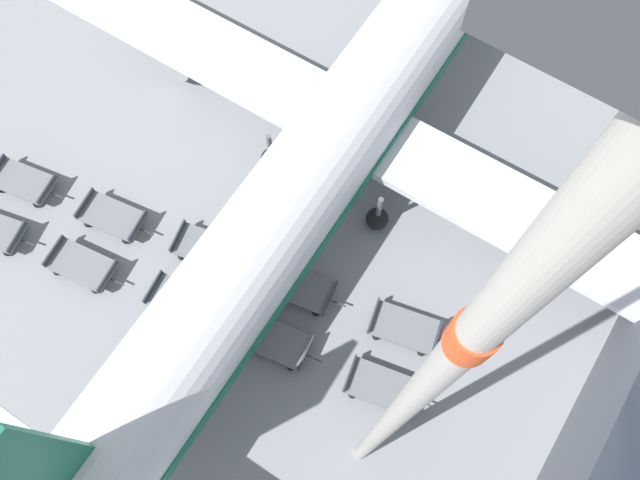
{
  "coord_description": "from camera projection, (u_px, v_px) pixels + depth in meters",
  "views": [
    {
      "loc": [
        23.12,
        -19.92,
        26.67
      ],
      "look_at": [
        17.28,
        -11.21,
        1.03
      ],
      "focal_mm": 35.0,
      "sensor_mm": 36.0,
      "label": 1
    }
  ],
  "objects": [
    {
      "name": "baggage_dolly_row_near_col_c",
      "position": [
        183.0,
        302.0,
        27.2
      ],
      "size": [
        3.69,
        2.03,
        0.92
      ],
      "color": "slate",
      "rests_on": "ground_plane"
    },
    {
      "name": "baggage_dolly_row_near_col_e",
      "position": [
        382.0,
        387.0,
        25.81
      ],
      "size": [
        3.7,
        2.21,
        0.92
      ],
      "color": "slate",
      "rests_on": "ground_plane"
    },
    {
      "name": "baggage_dolly_row_mid_a_col_e",
      "position": [
        404.0,
        328.0,
        26.75
      ],
      "size": [
        3.7,
        2.25,
        0.92
      ],
      "color": "slate",
      "rests_on": "ground_plane"
    },
    {
      "name": "baggage_dolly_row_mid_a_col_a",
      "position": [
        24.0,
        182.0,
        29.42
      ],
      "size": [
        3.7,
        2.13,
        0.92
      ],
      "color": "slate",
      "rests_on": "ground_plane"
    },
    {
      "name": "airplane",
      "position": [
        365.0,
        100.0,
        27.66
      ],
      "size": [
        36.57,
        45.09,
        11.83
      ],
      "color": "silver",
      "rests_on": "ground_plane"
    },
    {
      "name": "baggage_dolly_row_mid_a_col_c",
      "position": [
        207.0,
        248.0,
        28.14
      ],
      "size": [
        3.7,
        2.23,
        0.92
      ],
      "color": "slate",
      "rests_on": "ground_plane"
    },
    {
      "name": "baggage_dolly_row_near_col_b",
      "position": [
        82.0,
        265.0,
        27.83
      ],
      "size": [
        3.69,
        2.02,
        0.92
      ],
      "color": "slate",
      "rests_on": "ground_plane"
    },
    {
      "name": "baggage_dolly_row_near_col_d",
      "position": [
        276.0,
        341.0,
        26.53
      ],
      "size": [
        3.7,
        2.06,
        0.92
      ],
      "color": "slate",
      "rests_on": "ground_plane"
    },
    {
      "name": "apron_light_mast",
      "position": [
        408.0,
        403.0,
        11.43
      ],
      "size": [
        2.0,
        0.7,
        25.57
      ],
      "color": "#ADA89E",
      "rests_on": "ground_plane"
    },
    {
      "name": "baggage_dolly_row_mid_a_col_b",
      "position": [
        113.0,
        217.0,
        28.73
      ],
      "size": [
        3.7,
        2.06,
        0.92
      ],
      "color": "slate",
      "rests_on": "ground_plane"
    },
    {
      "name": "baggage_dolly_row_mid_a_col_d",
      "position": [
        301.0,
        288.0,
        27.43
      ],
      "size": [
        3.7,
        2.15,
        0.92
      ],
      "color": "slate",
      "rests_on": "ground_plane"
    }
  ]
}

